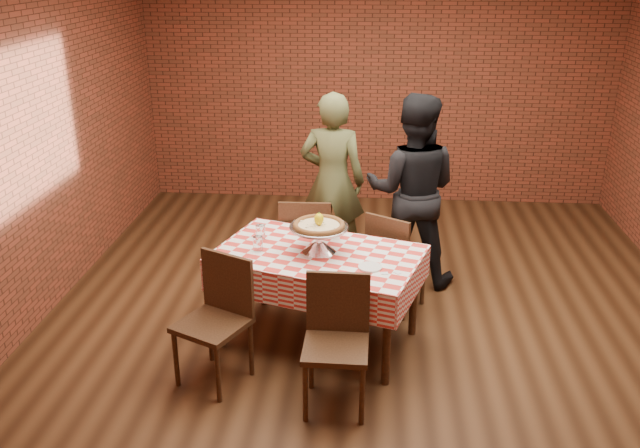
# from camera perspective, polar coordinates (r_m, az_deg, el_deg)

# --- Properties ---
(ground) EXTENTS (6.00, 6.00, 0.00)m
(ground) POSITION_cam_1_polar(r_m,az_deg,el_deg) (5.73, 4.45, -7.89)
(ground) COLOR black
(ground) RESTS_ON ground
(back_wall) EXTENTS (5.50, 0.00, 5.50)m
(back_wall) POSITION_cam_1_polar(r_m,az_deg,el_deg) (8.10, 4.93, 11.93)
(back_wall) COLOR brown
(back_wall) RESTS_ON ground
(table) EXTENTS (1.69, 1.30, 0.75)m
(table) POSITION_cam_1_polar(r_m,az_deg,el_deg) (5.23, -0.15, -6.24)
(table) COLOR #442A17
(table) RESTS_ON ground
(tablecloth) EXTENTS (1.73, 1.35, 0.26)m
(tablecloth) POSITION_cam_1_polar(r_m,az_deg,el_deg) (5.11, -0.15, -3.72)
(tablecloth) COLOR red
(tablecloth) RESTS_ON table
(pizza_stand) EXTENTS (0.63, 0.63, 0.20)m
(pizza_stand) POSITION_cam_1_polar(r_m,az_deg,el_deg) (5.04, -0.09, -1.28)
(pizza_stand) COLOR silver
(pizza_stand) RESTS_ON tablecloth
(pizza) EXTENTS (0.53, 0.53, 0.03)m
(pizza) POSITION_cam_1_polar(r_m,az_deg,el_deg) (4.99, -0.09, -0.15)
(pizza) COLOR beige
(pizza) RESTS_ON pizza_stand
(lemon) EXTENTS (0.10, 0.10, 0.09)m
(lemon) POSITION_cam_1_polar(r_m,az_deg,el_deg) (4.98, -0.09, 0.42)
(lemon) COLOR yellow
(lemon) RESTS_ON pizza
(water_glass_left) EXTENTS (0.09, 0.09, 0.11)m
(water_glass_left) POSITION_cam_1_polar(r_m,az_deg,el_deg) (5.08, -5.29, -1.68)
(water_glass_left) COLOR white
(water_glass_left) RESTS_ON tablecloth
(water_glass_right) EXTENTS (0.09, 0.09, 0.11)m
(water_glass_right) POSITION_cam_1_polar(r_m,az_deg,el_deg) (5.29, -5.07, -0.69)
(water_glass_right) COLOR white
(water_glass_right) RESTS_ON tablecloth
(side_plate) EXTENTS (0.21, 0.21, 0.01)m
(side_plate) POSITION_cam_1_polar(r_m,az_deg,el_deg) (4.82, 4.27, -3.66)
(side_plate) COLOR white
(side_plate) RESTS_ON tablecloth
(sweetener_packet_a) EXTENTS (0.05, 0.04, 0.00)m
(sweetener_packet_a) POSITION_cam_1_polar(r_m,az_deg,el_deg) (4.75, 5.49, -4.18)
(sweetener_packet_a) COLOR white
(sweetener_packet_a) RESTS_ON tablecloth
(sweetener_packet_b) EXTENTS (0.06, 0.06, 0.00)m
(sweetener_packet_b) POSITION_cam_1_polar(r_m,az_deg,el_deg) (4.77, 6.57, -4.11)
(sweetener_packet_b) COLOR white
(sweetener_packet_b) RESTS_ON tablecloth
(condiment_caddy) EXTENTS (0.11, 0.09, 0.13)m
(condiment_caddy) POSITION_cam_1_polar(r_m,az_deg,el_deg) (5.30, 1.28, -0.48)
(condiment_caddy) COLOR silver
(condiment_caddy) RESTS_ON tablecloth
(chair_near_left) EXTENTS (0.58, 0.58, 0.91)m
(chair_near_left) POSITION_cam_1_polar(r_m,az_deg,el_deg) (4.77, -9.16, -8.37)
(chair_near_left) COLOR #442A17
(chair_near_left) RESTS_ON ground
(chair_near_right) EXTENTS (0.43, 0.43, 0.90)m
(chair_near_right) POSITION_cam_1_polar(r_m,az_deg,el_deg) (4.47, 1.35, -10.44)
(chair_near_right) COLOR #442A17
(chair_near_right) RESTS_ON ground
(chair_far_left) EXTENTS (0.45, 0.45, 0.92)m
(chair_far_left) POSITION_cam_1_polar(r_m,az_deg,el_deg) (5.95, -1.13, -1.69)
(chair_far_left) COLOR #442A17
(chair_far_left) RESTS_ON ground
(chair_far_right) EXTENTS (0.55, 0.55, 0.88)m
(chair_far_right) POSITION_cam_1_polar(r_m,az_deg,el_deg) (5.72, 6.53, -3.04)
(chair_far_right) COLOR #442A17
(chair_far_right) RESTS_ON ground
(diner_olive) EXTENTS (0.66, 0.46, 1.70)m
(diner_olive) POSITION_cam_1_polar(r_m,az_deg,el_deg) (6.36, 1.05, 3.65)
(diner_olive) COLOR #50542F
(diner_olive) RESTS_ON ground
(diner_black) EXTENTS (0.93, 0.77, 1.75)m
(diner_black) POSITION_cam_1_polar(r_m,az_deg,el_deg) (6.07, 7.81, 2.82)
(diner_black) COLOR black
(diner_black) RESTS_ON ground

